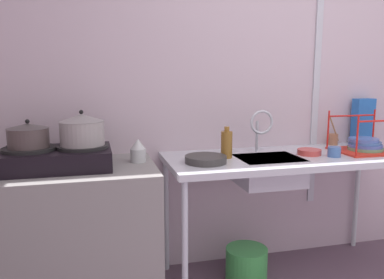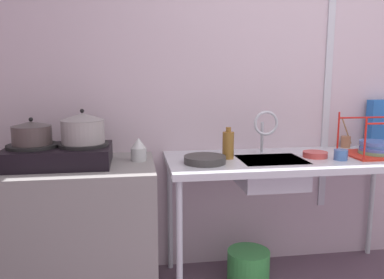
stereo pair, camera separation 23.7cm
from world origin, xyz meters
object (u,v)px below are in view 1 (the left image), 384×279
object	(u,v)px
small_bowl_on_drainboard	(309,152)
bucket_on_floor	(246,264)
sink_basin	(268,171)
frying_pan	(206,159)
pot_on_left_burner	(28,135)
bottle_by_sink	(227,144)
stove	(57,158)
percolator	(138,151)
utensil_jar	(333,139)
pot_on_right_burner	(82,129)
faucet	(261,124)
cup_by_rack	(334,152)
dish_rack	(365,145)
cereal_box	(363,121)

from	to	relation	value
small_bowl_on_drainboard	bucket_on_floor	xyz separation A→B (m)	(-0.42, 0.01, -0.75)
sink_basin	frying_pan	bearing A→B (deg)	-174.87
sink_basin	pot_on_left_burner	bearing A→B (deg)	178.74
frying_pan	bottle_by_sink	world-z (taller)	bottle_by_sink
stove	bucket_on_floor	distance (m)	1.40
percolator	bottle_by_sink	world-z (taller)	bottle_by_sink
small_bowl_on_drainboard	percolator	bearing A→B (deg)	176.67
utensil_jar	bucket_on_floor	bearing A→B (deg)	-160.96
pot_on_right_burner	faucet	world-z (taller)	pot_on_right_burner
pot_on_left_burner	faucet	bearing A→B (deg)	4.10
frying_pan	cup_by_rack	size ratio (longest dim) A/B	3.03
faucet	cup_by_rack	world-z (taller)	faucet
cup_by_rack	pot_on_left_burner	bearing A→B (deg)	176.54
sink_basin	bucket_on_floor	distance (m)	0.65
pot_on_left_burner	dish_rack	xyz separation A→B (m)	(2.15, -0.02, -0.15)
percolator	frying_pan	distance (m)	0.41
frying_pan	cup_by_rack	xyz separation A→B (m)	(0.85, -0.04, 0.01)
cup_by_rack	bucket_on_floor	size ratio (longest dim) A/B	0.30
bucket_on_floor	faucet	bearing A→B (deg)	40.56
percolator	cereal_box	size ratio (longest dim) A/B	0.41
stove	percolator	size ratio (longest dim) A/B	4.19
cup_by_rack	cereal_box	bearing A→B (deg)	37.36
cereal_box	utensil_jar	bearing A→B (deg)	172.22
sink_basin	frying_pan	world-z (taller)	frying_pan
faucet	small_bowl_on_drainboard	bearing A→B (deg)	-21.03
pot_on_right_burner	small_bowl_on_drainboard	size ratio (longest dim) A/B	1.62
pot_on_left_burner	dish_rack	bearing A→B (deg)	-0.45
faucet	small_bowl_on_drainboard	xyz separation A→B (m)	(0.30, -0.11, -0.18)
pot_on_right_burner	utensil_jar	world-z (taller)	pot_on_right_burner
stove	frying_pan	size ratio (longest dim) A/B	2.36
small_bowl_on_drainboard	utensil_jar	bearing A→B (deg)	37.32
utensil_jar	frying_pan	bearing A→B (deg)	-162.82
pot_on_right_burner	sink_basin	distance (m)	1.18
cup_by_rack	faucet	bearing A→B (deg)	152.98
sink_basin	percolator	bearing A→B (deg)	174.16
sink_basin	cereal_box	distance (m)	0.99
stove	sink_basin	world-z (taller)	stove
stove	percolator	world-z (taller)	percolator
percolator	sink_basin	size ratio (longest dim) A/B	0.35
cereal_box	small_bowl_on_drainboard	bearing A→B (deg)	-162.53
frying_pan	dish_rack	bearing A→B (deg)	2.64
stove	cup_by_rack	xyz separation A→B (m)	(1.70, -0.11, -0.03)
sink_basin	utensil_jar	bearing A→B (deg)	24.25
pot_on_left_burner	faucet	size ratio (longest dim) A/B	0.76
pot_on_right_burner	cereal_box	distance (m)	2.07
bucket_on_floor	frying_pan	bearing A→B (deg)	-167.81
pot_on_right_burner	utensil_jar	distance (m)	1.84
dish_rack	bucket_on_floor	size ratio (longest dim) A/B	1.43
faucet	cup_by_rack	bearing A→B (deg)	-27.02
cereal_box	utensil_jar	xyz separation A→B (m)	(-0.24, 0.00, -0.13)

